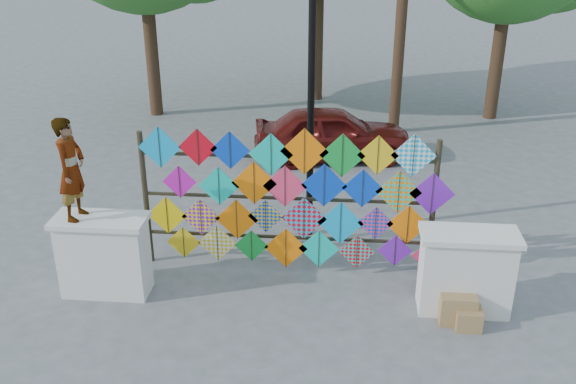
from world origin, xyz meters
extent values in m
plane|color=slate|center=(0.00, 0.00, 0.00)|extent=(80.00, 80.00, 0.00)
cube|color=silver|center=(-2.70, -0.20, 0.60)|extent=(1.30, 0.55, 1.20)
cube|color=silver|center=(-2.70, -0.20, 1.24)|extent=(1.40, 0.65, 0.08)
cube|color=silver|center=(2.70, -0.20, 0.60)|extent=(1.30, 0.55, 1.20)
cube|color=silver|center=(2.70, -0.20, 1.24)|extent=(1.40, 0.65, 0.08)
cylinder|color=#2B2418|center=(-2.30, 0.80, 1.15)|extent=(0.09, 0.09, 2.30)
cylinder|color=#2B2418|center=(2.30, 0.80, 1.15)|extent=(0.09, 0.09, 2.30)
cube|color=#2B2418|center=(0.00, 0.80, 0.55)|extent=(4.60, 0.04, 0.04)
cube|color=#2B2418|center=(0.00, 0.80, 1.25)|extent=(4.60, 0.04, 0.04)
cube|color=#2B2418|center=(0.00, 0.80, 1.95)|extent=(4.60, 0.04, 0.04)
cube|color=#099DDF|center=(-1.98, 0.74, 2.07)|extent=(0.68, 0.01, 0.68)
cube|color=#2B2418|center=(-1.98, 0.73, 2.07)|extent=(0.01, 0.01, 0.67)
cube|color=red|center=(-1.37, 0.74, 2.09)|extent=(0.61, 0.01, 0.61)
cube|color=#2B2418|center=(-1.37, 0.73, 2.09)|extent=(0.01, 0.01, 0.60)
cube|color=#083BCA|center=(-0.87, 0.74, 2.06)|extent=(0.62, 0.01, 0.62)
cube|color=#2B2418|center=(-0.87, 0.73, 2.06)|extent=(0.01, 0.01, 0.61)
cube|color=#0BBFAA|center=(-0.24, 0.74, 2.01)|extent=(0.69, 0.01, 0.69)
cube|color=#2B2418|center=(-0.24, 0.73, 2.01)|extent=(0.01, 0.01, 0.68)
cube|color=orange|center=(0.28, 0.74, 2.07)|extent=(0.75, 0.01, 0.75)
cube|color=#2B2418|center=(0.28, 0.73, 2.07)|extent=(0.01, 0.01, 0.74)
cube|color=#129331|center=(0.85, 0.74, 2.03)|extent=(0.71, 0.01, 0.71)
cube|color=#2B2418|center=(0.85, 0.73, 2.03)|extent=(0.01, 0.01, 0.69)
cube|color=yellow|center=(1.39, 0.74, 2.05)|extent=(0.63, 0.01, 0.63)
cube|color=#2B2418|center=(1.39, 0.73, 2.05)|extent=(0.01, 0.01, 0.62)
cube|color=white|center=(1.92, 0.74, 2.06)|extent=(0.69, 0.01, 0.69)
cube|color=#2B2418|center=(1.92, 0.73, 2.06)|extent=(0.01, 0.01, 0.68)
cube|color=#CB13AC|center=(-1.69, 0.70, 1.51)|extent=(0.55, 0.01, 0.55)
cube|color=#2B2418|center=(-1.69, 0.69, 1.51)|extent=(0.01, 0.01, 0.54)
cube|color=#0BBFAA|center=(-1.06, 0.70, 1.46)|extent=(0.65, 0.01, 0.65)
cube|color=#2B2418|center=(-1.06, 0.69, 1.46)|extent=(0.01, 0.01, 0.64)
cube|color=orange|center=(-0.50, 0.70, 1.54)|extent=(0.72, 0.01, 0.72)
cube|color=#2B2418|center=(-0.50, 0.69, 1.54)|extent=(0.01, 0.01, 0.71)
cube|color=#EA325D|center=(-0.02, 0.70, 1.50)|extent=(0.70, 0.01, 0.70)
cube|color=#2B2418|center=(-0.02, 0.69, 1.50)|extent=(0.01, 0.01, 0.69)
cube|color=#083BCA|center=(0.59, 0.70, 1.54)|extent=(0.72, 0.01, 0.72)
cube|color=#2B2418|center=(0.59, 0.69, 1.54)|extent=(0.01, 0.01, 0.71)
cube|color=#083BCA|center=(1.18, 0.70, 1.51)|extent=(0.64, 0.01, 0.64)
cube|color=#2B2418|center=(1.18, 0.69, 1.51)|extent=(0.01, 0.01, 0.63)
cube|color=#0BBFAA|center=(1.74, 0.70, 1.47)|extent=(0.71, 0.01, 0.71)
cube|color=#2B2418|center=(1.74, 0.69, 1.47)|extent=(0.01, 0.01, 0.70)
cube|color=purple|center=(2.25, 0.70, 1.46)|extent=(0.70, 0.01, 0.70)
cube|color=#2B2418|center=(2.25, 0.69, 1.46)|extent=(0.01, 0.01, 0.69)
cube|color=yellow|center=(-1.93, 0.66, 0.94)|extent=(0.65, 0.01, 0.65)
cube|color=#2B2418|center=(-1.93, 0.65, 0.94)|extent=(0.01, 0.01, 0.64)
cube|color=yellow|center=(-1.38, 0.66, 0.93)|extent=(0.63, 0.01, 0.63)
cube|color=#2B2418|center=(-1.38, 0.65, 0.93)|extent=(0.01, 0.01, 0.62)
cube|color=orange|center=(-0.79, 0.66, 0.91)|extent=(0.70, 0.01, 0.70)
cube|color=#2B2418|center=(-0.79, 0.65, 0.91)|extent=(0.01, 0.01, 0.69)
cube|color=yellow|center=(-0.33, 0.66, 0.99)|extent=(0.57, 0.01, 0.57)
cube|color=#2B2418|center=(-0.33, 0.65, 0.99)|extent=(0.01, 0.01, 0.56)
cube|color=red|center=(0.29, 0.66, 0.98)|extent=(0.73, 0.01, 0.73)
cube|color=#2B2418|center=(0.29, 0.65, 0.98)|extent=(0.01, 0.01, 0.72)
cube|color=#099DDF|center=(0.86, 0.66, 0.92)|extent=(0.74, 0.01, 0.74)
cube|color=#2B2418|center=(0.86, 0.65, 0.92)|extent=(0.01, 0.01, 0.72)
cube|color=#EA325D|center=(1.41, 0.66, 0.94)|extent=(0.57, 0.01, 0.57)
cube|color=#2B2418|center=(1.41, 0.65, 0.94)|extent=(0.01, 0.01, 0.56)
cube|color=orange|center=(1.92, 0.66, 0.94)|extent=(0.67, 0.01, 0.67)
cube|color=#2B2418|center=(1.92, 0.65, 0.94)|extent=(0.01, 0.01, 0.65)
cube|color=yellow|center=(-1.68, 0.62, 0.48)|extent=(0.56, 0.01, 0.56)
cube|color=#2B2418|center=(-1.68, 0.61, 0.48)|extent=(0.01, 0.01, 0.55)
cube|color=yellow|center=(-1.12, 0.62, 0.49)|extent=(0.64, 0.01, 0.64)
cube|color=#2B2418|center=(-1.12, 0.61, 0.49)|extent=(0.01, 0.01, 0.63)
cube|color=#129331|center=(-0.56, 0.62, 0.47)|extent=(0.56, 0.01, 0.56)
cube|color=#2B2418|center=(-0.56, 0.61, 0.47)|extent=(0.01, 0.01, 0.55)
cube|color=orange|center=(0.00, 0.62, 0.45)|extent=(0.70, 0.01, 0.70)
cube|color=#2B2418|center=(0.00, 0.61, 0.45)|extent=(0.01, 0.01, 0.69)
cube|color=#0BBFAA|center=(0.53, 0.62, 0.46)|extent=(0.66, 0.01, 0.66)
cube|color=#2B2418|center=(0.53, 0.61, 0.46)|extent=(0.01, 0.01, 0.65)
cube|color=#0BBFAA|center=(1.14, 0.62, 0.43)|extent=(0.59, 0.01, 0.59)
cube|color=#2B2418|center=(1.14, 0.61, 0.43)|extent=(0.01, 0.01, 0.58)
cube|color=purple|center=(1.74, 0.62, 0.49)|extent=(0.55, 0.01, 0.55)
cube|color=#2B2418|center=(1.74, 0.61, 0.49)|extent=(0.01, 0.01, 0.54)
cube|color=#EA325D|center=(2.29, 0.62, 0.41)|extent=(0.57, 0.01, 0.57)
cube|color=#2B2418|center=(2.29, 0.61, 0.41)|extent=(0.01, 0.01, 0.56)
cylinder|color=#47301E|center=(-4.50, 9.00, 1.93)|extent=(0.36, 0.36, 3.85)
cylinder|color=#47301E|center=(0.00, 11.00, 2.06)|extent=(0.36, 0.36, 4.12)
cylinder|color=#47301E|center=(5.00, 9.50, 1.79)|extent=(0.36, 0.36, 3.58)
cylinder|color=#47301E|center=(2.20, 8.00, 2.75)|extent=(0.28, 0.28, 5.50)
imported|color=#99999E|center=(-3.02, -0.20, 2.05)|extent=(0.42, 0.59, 1.54)
imported|color=#5A110F|center=(0.62, 5.89, 0.62)|extent=(3.85, 2.02, 1.25)
cylinder|color=black|center=(0.30, 2.00, 2.10)|extent=(0.12, 0.12, 4.20)
cube|color=olive|center=(2.58, -0.47, 0.23)|extent=(0.51, 0.46, 0.46)
cube|color=olive|center=(2.71, -0.66, 0.15)|extent=(0.36, 0.33, 0.30)
camera|label=1|loc=(0.83, -8.41, 5.50)|focal=40.00mm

